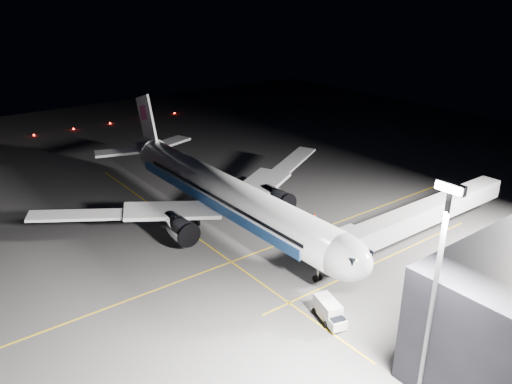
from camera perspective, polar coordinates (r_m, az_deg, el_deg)
The scene contains 13 objects.
ground at distance 78.57m, azimuth -3.38°, elevation -3.74°, with size 200.00×200.00×0.00m, color #4C4C4F.
guide_line_main at distance 71.36m, azimuth 1.15°, elevation -6.53°, with size 0.25×80.00×0.01m, color gold.
guide_line_cross at distance 75.77m, azimuth -7.15°, elevation -4.91°, with size 70.00×0.25×0.01m, color gold.
guide_line_side at distance 70.28m, azimuth 13.83°, elevation -7.72°, with size 0.25×40.00×0.01m, color gold.
airliner at distance 77.30m, azimuth -3.91°, elevation -0.02°, with size 61.48×54.22×16.64m.
jet_bridge at distance 74.17m, azimuth 18.13°, elevation -2.61°, with size 3.60×34.40×6.30m.
floodlight_mast_south at distance 43.88m, azimuth 19.93°, elevation -9.20°, with size 2.40×0.67×20.70m.
taxiway_lights at distance 140.87m, azimuth -20.12°, elevation 6.78°, with size 0.44×60.44×0.44m.
service_truck at distance 57.13m, azimuth 8.39°, elevation -13.33°, with size 5.08×3.15×2.43m.
baggage_tug at distance 93.74m, azimuth -1.49°, elevation 1.18°, with size 2.29×1.86×1.63m.
safety_cone_a at distance 81.89m, azimuth 6.69°, elevation -2.50°, with size 0.42×0.42×0.63m, color #FC3B0A.
safety_cone_b at distance 78.10m, azimuth 3.50°, elevation -3.70°, with size 0.35×0.35×0.52m, color #FC3B0A.
safety_cone_c at distance 90.26m, azimuth 0.28°, elevation 0.04°, with size 0.42×0.42×0.62m, color #FC3B0A.
Camera 1 is at (59.04, -38.98, 34.18)m, focal length 35.00 mm.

